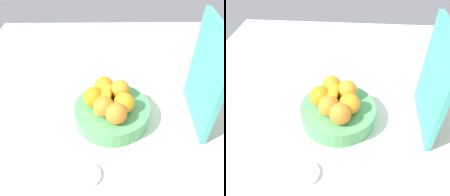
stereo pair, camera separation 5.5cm
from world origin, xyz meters
The scene contains 11 objects.
ground_plane centered at (0.00, 0.00, -1.50)cm, with size 180.00×140.00×3.00cm, color beige.
fruit_bowl centered at (-3.79, -1.26, 3.10)cm, with size 27.04×27.04×6.21cm, color #52A562.
orange_front_left centered at (-1.64, 2.84, 9.83)cm, with size 7.24×7.24×7.24cm, color orange.
orange_front_right centered at (-8.87, 1.67, 9.83)cm, with size 7.24×7.24×7.24cm, color orange.
orange_center centered at (-11.02, -4.13, 9.83)cm, with size 7.24×7.24×7.24cm, color orange.
orange_back_left centered at (-4.80, -7.72, 9.83)cm, with size 7.24×7.24×7.24cm, color orange.
orange_back_right centered at (0.02, -4.04, 9.83)cm, with size 7.24×7.24×7.24cm, color orange.
orange_top_stack centered at (3.32, 0.43, 9.83)cm, with size 7.24×7.24×7.24cm, color orange.
banana_bunch centered at (-6.13, -3.66, 9.31)cm, with size 17.98×9.42×6.20cm.
cutting_board centered at (-5.39, 29.53, 18.00)cm, with size 28.00×1.80×36.00cm, color teal.
jar_lid centered at (19.86, -8.85, 0.63)cm, with size 7.90×7.90×1.27cm, color white.
Camera 2 is at (55.24, 3.47, 62.67)cm, focal length 36.80 mm.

